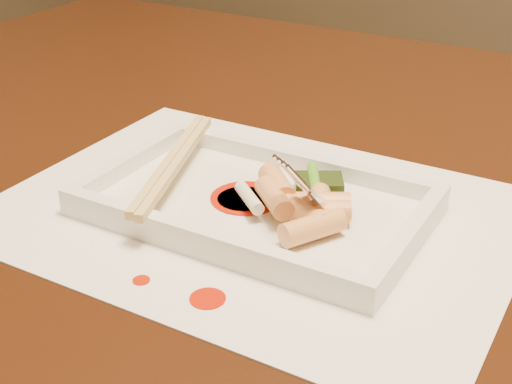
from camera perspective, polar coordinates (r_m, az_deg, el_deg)
The scene contains 24 objects.
table at distance 0.67m, azimuth 8.91°, elevation -7.23°, with size 1.40×0.90×0.75m.
placemat at distance 0.56m, azimuth -0.00°, elevation -1.69°, with size 0.40×0.30×0.00m, color white.
sauce_splatter_a at distance 0.47m, azimuth -3.89°, elevation -8.50°, with size 0.02×0.02×0.00m, color red.
sauce_splatter_b at distance 0.49m, azimuth -9.16°, elevation -6.98°, with size 0.01×0.01×0.00m, color red.
plate_base at distance 0.56m, azimuth -0.00°, elevation -1.27°, with size 0.26×0.16×0.01m, color white.
plate_rim_far at distance 0.61m, azimuth 3.45°, elevation 2.54°, with size 0.26×0.01×0.01m, color white.
plate_rim_near at distance 0.50m, azimuth -4.23°, elevation -3.72°, with size 0.26×0.01×0.01m, color white.
plate_rim_left at distance 0.62m, azimuth -10.01°, elevation 2.41°, with size 0.01×0.14×0.01m, color white.
plate_rim_right at distance 0.51m, azimuth 12.14°, elevation -3.51°, with size 0.01×0.14×0.01m, color white.
veg_piece at distance 0.57m, azimuth 5.04°, elevation 0.58°, with size 0.04×0.03×0.01m, color black.
scallion_white at distance 0.54m, azimuth -0.56°, elevation -0.46°, with size 0.01×0.01×0.04m, color #EAEACC.
scallion_green at distance 0.55m, azimuth 4.83°, elevation 0.10°, with size 0.01×0.01×0.09m, color #409518.
chopstick_a at distance 0.59m, azimuth -6.92°, elevation 2.49°, with size 0.01×0.19×0.01m, color #DBB96D.
chopstick_b at distance 0.59m, azimuth -6.29°, elevation 2.32°, with size 0.01×0.19×0.01m, color #DBB96D.
fork at distance 0.51m, azimuth 7.83°, elevation 5.33°, with size 0.09×0.10×0.14m, color silver, non-canonical shape.
sauce_blob_0 at distance 0.56m, azimuth -0.81°, elevation -0.48°, with size 0.06×0.06×0.00m, color red.
sauce_blob_1 at distance 0.56m, azimuth -1.00°, elevation -0.58°, with size 0.04×0.04×0.00m, color red.
rice_cake_0 at distance 0.51m, azimuth 4.55°, elevation -2.85°, with size 0.02×0.02×0.05m, color #FAC074.
rice_cake_1 at distance 0.53m, azimuth 5.37°, elevation -1.57°, with size 0.02×0.02×0.04m, color #FAC074.
rice_cake_2 at distance 0.55m, azimuth 1.68°, elevation 0.55°, with size 0.02×0.02×0.04m, color #FAC074.
rice_cake_3 at distance 0.54m, azimuth 4.94°, elevation -0.92°, with size 0.02×0.02×0.05m, color #FAC074.
rice_cake_4 at distance 0.54m, azimuth 5.04°, elevation -0.98°, with size 0.02×0.02×0.04m, color #FAC074.
rice_cake_5 at distance 0.53m, azimuth 1.45°, elevation -0.47°, with size 0.02×0.02×0.04m, color #FAC074.
rice_cake_6 at distance 0.52m, azimuth 3.88°, elevation -1.79°, with size 0.02×0.02×0.04m, color #FAC074.
Camera 1 is at (0.18, -0.52, 1.03)m, focal length 50.00 mm.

